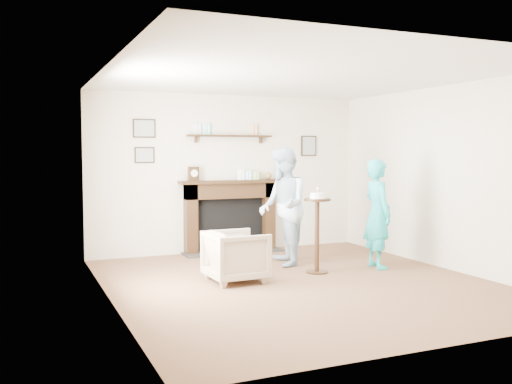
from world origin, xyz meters
TOP-DOWN VIEW (x-y plane):
  - ground at (0.00, 0.00)m, footprint 5.00×5.00m
  - room_shell at (-0.00, 0.69)m, footprint 4.54×5.02m
  - armchair at (-0.68, 0.40)m, footprint 0.72×0.70m
  - man at (0.30, 1.09)m, footprint 0.80×0.93m
  - woman at (1.41, 0.41)m, footprint 0.42×0.59m
  - pedestal_table at (0.49, 0.45)m, footprint 0.35×0.35m

SIDE VIEW (x-z plane):
  - ground at x=0.00m, z-range 0.00..0.00m
  - armchair at x=-0.68m, z-range -0.32..0.32m
  - man at x=0.30m, z-range -0.83..0.83m
  - woman at x=1.41m, z-range -0.75..0.75m
  - pedestal_table at x=0.49m, z-range 0.13..1.26m
  - room_shell at x=0.00m, z-range 0.36..2.88m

